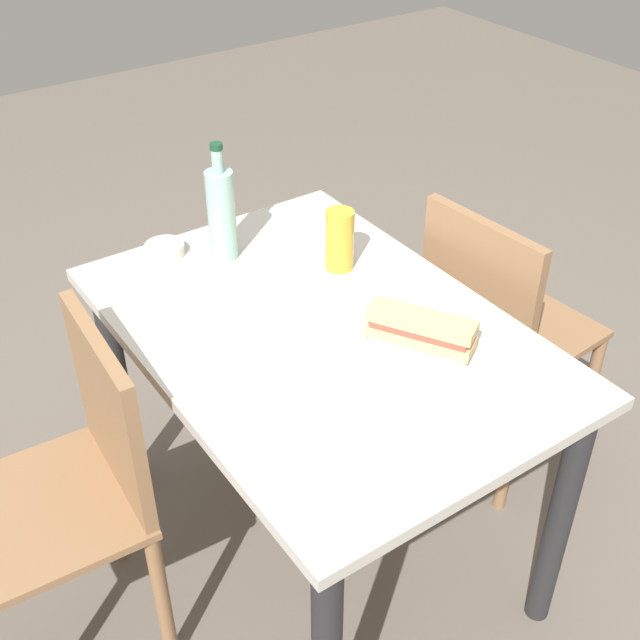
# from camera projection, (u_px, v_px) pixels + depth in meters

# --- Properties ---
(ground_plane) EXTENTS (8.00, 8.00, 0.00)m
(ground_plane) POSITION_uv_depth(u_px,v_px,m) (320.00, 540.00, 2.30)
(ground_plane) COLOR #6B6056
(dining_table) EXTENTS (1.13, 0.78, 0.75)m
(dining_table) POSITION_uv_depth(u_px,v_px,m) (320.00, 367.00, 1.93)
(dining_table) COLOR beige
(dining_table) RESTS_ON ground
(chair_far) EXTENTS (0.43, 0.43, 0.87)m
(chair_far) POSITION_uv_depth(u_px,v_px,m) (495.00, 328.00, 2.27)
(chair_far) COLOR #936B47
(chair_far) RESTS_ON ground
(chair_near) EXTENTS (0.42, 0.42, 0.87)m
(chair_near) POSITION_uv_depth(u_px,v_px,m) (76.00, 484.00, 1.79)
(chair_near) COLOR #936B47
(chair_near) RESTS_ON ground
(plate_near) EXTENTS (0.23, 0.23, 0.01)m
(plate_near) POSITION_uv_depth(u_px,v_px,m) (420.00, 344.00, 1.80)
(plate_near) COLOR silver
(plate_near) RESTS_ON dining_table
(baguette_sandwich_near) EXTENTS (0.24, 0.18, 0.07)m
(baguette_sandwich_near) POSITION_uv_depth(u_px,v_px,m) (421.00, 329.00, 1.77)
(baguette_sandwich_near) COLOR #DBB77A
(baguette_sandwich_near) RESTS_ON plate_near
(knife_near) EXTENTS (0.15, 0.12, 0.01)m
(knife_near) POSITION_uv_depth(u_px,v_px,m) (423.00, 327.00, 1.83)
(knife_near) COLOR silver
(knife_near) RESTS_ON plate_near
(water_bottle) EXTENTS (0.07, 0.07, 0.31)m
(water_bottle) POSITION_uv_depth(u_px,v_px,m) (221.00, 213.00, 2.04)
(water_bottle) COLOR #99C6B7
(water_bottle) RESTS_ON dining_table
(beer_glass) EXTENTS (0.07, 0.07, 0.16)m
(beer_glass) POSITION_uv_depth(u_px,v_px,m) (340.00, 240.00, 2.02)
(beer_glass) COLOR gold
(beer_glass) RESTS_ON dining_table
(olive_bowl) EXTENTS (0.10, 0.10, 0.03)m
(olive_bowl) POSITION_uv_depth(u_px,v_px,m) (165.00, 249.00, 2.11)
(olive_bowl) COLOR silver
(olive_bowl) RESTS_ON dining_table
(paper_napkin) EXTENTS (0.17, 0.17, 0.00)m
(paper_napkin) POSITION_uv_depth(u_px,v_px,m) (507.00, 409.00, 1.63)
(paper_napkin) COLOR white
(paper_napkin) RESTS_ON dining_table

